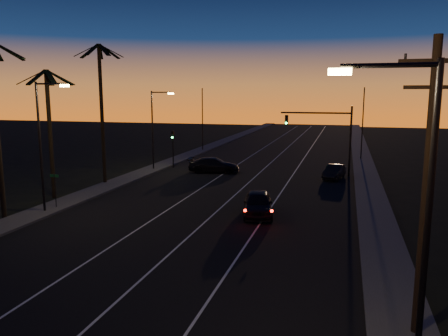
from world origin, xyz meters
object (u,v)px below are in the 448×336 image
(lead_car, at_px, (258,203))
(cross_car, at_px, (214,165))
(right_car, at_px, (334,172))
(utility_pole, at_px, (427,184))
(signal_mast, at_px, (327,128))

(lead_car, xyz_separation_m, cross_car, (-7.68, 14.97, -0.04))
(right_car, xyz_separation_m, cross_car, (-12.33, 0.18, 0.10))
(utility_pole, xyz_separation_m, lead_car, (-8.14, 13.38, -4.48))
(utility_pole, height_order, right_car, utility_pole)
(signal_mast, distance_m, cross_car, 12.15)
(lead_car, height_order, cross_car, lead_car)
(right_car, relative_size, cross_car, 0.77)
(signal_mast, distance_m, right_car, 4.59)
(signal_mast, height_order, cross_car, signal_mast)
(utility_pole, relative_size, cross_car, 1.78)
(lead_car, bearing_deg, cross_car, 117.17)
(lead_car, bearing_deg, right_car, 72.56)
(utility_pole, relative_size, signal_mast, 1.41)
(utility_pole, distance_m, cross_car, 32.77)
(lead_car, relative_size, cross_car, 1.00)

